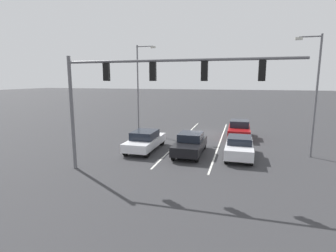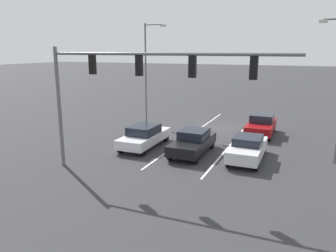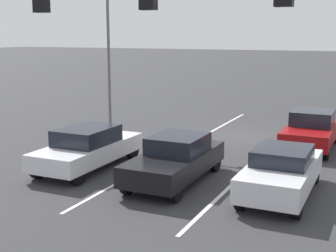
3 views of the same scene
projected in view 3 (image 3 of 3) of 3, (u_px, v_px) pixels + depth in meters
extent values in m
plane|color=#333335|center=(242.00, 137.00, 21.87)|extent=(240.00, 240.00, 0.00)
cube|color=silver|center=(265.00, 153.00, 18.77)|extent=(0.12, 17.38, 0.01)
cube|color=silver|center=(187.00, 145.00, 20.18)|extent=(0.12, 17.38, 0.01)
cube|color=silver|center=(88.00, 151.00, 16.67)|extent=(1.86, 4.69, 0.60)
cube|color=black|center=(87.00, 135.00, 16.50)|extent=(1.64, 2.17, 0.57)
cube|color=red|center=(136.00, 136.00, 18.42)|extent=(0.24, 0.06, 0.12)
cube|color=red|center=(107.00, 133.00, 18.96)|extent=(0.24, 0.06, 0.12)
cylinder|color=black|center=(78.00, 175.00, 14.82)|extent=(0.22, 0.63, 0.63)
cylinder|color=black|center=(38.00, 169.00, 15.48)|extent=(0.22, 0.63, 0.63)
cylinder|color=black|center=(132.00, 150.00, 17.98)|extent=(0.22, 0.63, 0.63)
cylinder|color=black|center=(97.00, 146.00, 18.64)|extent=(0.22, 0.63, 0.63)
cube|color=black|center=(175.00, 162.00, 15.07)|extent=(1.83, 4.54, 0.64)
cube|color=black|center=(178.00, 143.00, 15.18)|extent=(1.61, 1.91, 0.53)
cube|color=red|center=(217.00, 145.00, 16.76)|extent=(0.24, 0.06, 0.12)
cube|color=red|center=(184.00, 142.00, 17.29)|extent=(0.24, 0.06, 0.12)
cylinder|color=black|center=(176.00, 191.00, 13.30)|extent=(0.22, 0.65, 0.65)
cylinder|color=black|center=(128.00, 184.00, 13.95)|extent=(0.22, 0.65, 0.65)
cylinder|color=black|center=(215.00, 162.00, 16.31)|extent=(0.22, 0.65, 0.65)
cylinder|color=black|center=(174.00, 157.00, 16.96)|extent=(0.22, 0.65, 0.65)
cube|color=silver|center=(281.00, 174.00, 13.81)|extent=(1.78, 4.39, 0.67)
cube|color=black|center=(283.00, 155.00, 13.74)|extent=(1.56, 1.91, 0.45)
cube|color=red|center=(314.00, 154.00, 15.43)|extent=(0.24, 0.06, 0.12)
cube|color=red|center=(276.00, 150.00, 15.95)|extent=(0.24, 0.06, 0.12)
cylinder|color=black|center=(297.00, 207.00, 12.10)|extent=(0.22, 0.62, 0.62)
cylinder|color=black|center=(241.00, 199.00, 12.73)|extent=(0.22, 0.62, 0.62)
cylinder|color=black|center=(315.00, 174.00, 15.01)|extent=(0.22, 0.62, 0.62)
cylinder|color=black|center=(268.00, 168.00, 15.64)|extent=(0.22, 0.62, 0.62)
cube|color=maroon|center=(311.00, 133.00, 19.43)|extent=(1.88, 4.33, 0.64)
cube|color=black|center=(313.00, 118.00, 19.59)|extent=(1.65, 1.82, 0.60)
cube|color=red|center=(333.00, 122.00, 21.02)|extent=(0.24, 0.06, 0.12)
cube|color=red|center=(303.00, 120.00, 21.57)|extent=(0.24, 0.06, 0.12)
cylinder|color=black|center=(326.00, 151.00, 17.76)|extent=(0.22, 0.68, 0.68)
cylinder|color=black|center=(283.00, 147.00, 18.43)|extent=(0.22, 0.68, 0.68)
cylinder|color=black|center=(335.00, 135.00, 20.56)|extent=(0.22, 0.68, 0.68)
cylinder|color=black|center=(297.00, 132.00, 21.23)|extent=(0.22, 0.68, 0.68)
sphere|color=#0A3814|center=(152.00, 1.00, 9.34)|extent=(0.20, 0.20, 0.20)
sphere|color=#0A3814|center=(46.00, 4.00, 10.44)|extent=(0.20, 0.20, 0.20)
cylinder|color=slate|center=(108.00, 43.00, 23.14)|extent=(0.14, 0.14, 8.57)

